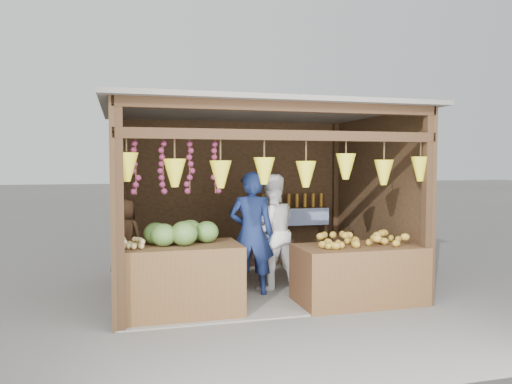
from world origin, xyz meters
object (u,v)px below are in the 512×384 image
at_px(counter_left, 181,279).
at_px(man_standing, 251,234).
at_px(counter_right, 359,274).
at_px(vendor_seated, 125,237).
at_px(woman_standing, 270,232).

bearing_deg(counter_left, man_standing, 31.23).
relative_size(counter_right, vendor_seated, 1.53).
bearing_deg(counter_left, counter_right, -2.68).
relative_size(counter_right, man_standing, 0.95).
height_order(counter_left, man_standing, man_standing).
relative_size(man_standing, woman_standing, 1.03).
xyz_separation_m(counter_left, vendor_seated, (-0.66, 1.17, 0.38)).
bearing_deg(counter_right, woman_standing, 132.20).
distance_m(man_standing, woman_standing, 0.45).
distance_m(counter_left, man_standing, 1.32).
xyz_separation_m(woman_standing, vendor_seated, (-2.08, 0.26, -0.04)).
distance_m(woman_standing, vendor_seated, 2.10).
bearing_deg(vendor_seated, woman_standing, -155.50).
bearing_deg(counter_left, vendor_seated, 119.35).
relative_size(woman_standing, vendor_seated, 1.56).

